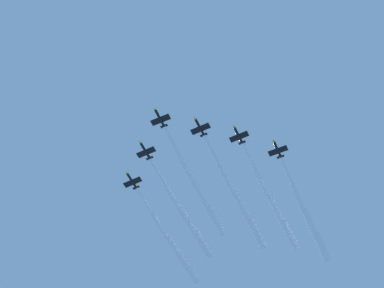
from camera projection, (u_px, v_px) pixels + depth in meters
jet_lead at (203, 196)px, 257.37m from camera, size 34.73×64.77×3.73m
jet_port_inner at (243, 208)px, 262.24m from camera, size 37.58×68.55×3.67m
jet_starboard_inner at (189, 222)px, 265.21m from camera, size 35.34×62.84×3.69m
jet_port_mid at (277, 211)px, 265.69m from camera, size 36.89×65.87×3.72m
jet_starboard_mid at (176, 249)px, 274.24m from camera, size 36.08×63.88×3.66m
jet_port_outer at (311, 224)px, 264.98m from camera, size 35.08×65.57×3.76m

